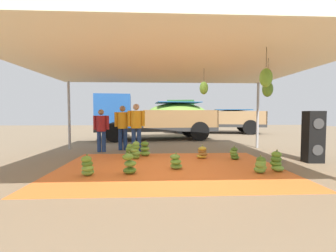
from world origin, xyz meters
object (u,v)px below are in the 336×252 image
at_px(banana_bunch_7, 130,151).
at_px(cargo_truck_far, 210,117).
at_px(banana_bunch_2, 87,167).
at_px(banana_bunch_6, 202,153).
at_px(banana_bunch_4, 261,165).
at_px(banana_bunch_1, 145,149).
at_px(worker_0, 101,127).
at_px(banana_bunch_9, 176,162).
at_px(banana_bunch_0, 136,151).
at_px(banana_bunch_5, 234,154).
at_px(banana_bunch_8, 129,165).
at_px(speaker_stack, 313,137).
at_px(cargo_truck_main, 154,116).
at_px(worker_2, 136,124).
at_px(worker_1, 123,124).
at_px(banana_bunch_3, 277,162).

height_order(banana_bunch_7, cargo_truck_far, cargo_truck_far).
bearing_deg(banana_bunch_2, banana_bunch_6, 31.97).
height_order(banana_bunch_4, cargo_truck_far, cargo_truck_far).
distance_m(banana_bunch_1, banana_bunch_6, 1.88).
bearing_deg(worker_0, banana_bunch_9, -47.59).
bearing_deg(banana_bunch_0, banana_bunch_5, -4.09).
distance_m(banana_bunch_4, banana_bunch_8, 3.06).
bearing_deg(worker_0, cargo_truck_far, 54.05).
height_order(banana_bunch_1, banana_bunch_6, banana_bunch_1).
bearing_deg(speaker_stack, banana_bunch_4, -151.10).
relative_size(cargo_truck_far, speaker_stack, 4.80).
relative_size(banana_bunch_8, cargo_truck_main, 0.08).
bearing_deg(banana_bunch_7, cargo_truck_main, 82.27).
bearing_deg(cargo_truck_main, worker_2, -98.30).
bearing_deg(banana_bunch_9, worker_0, 132.41).
bearing_deg(banana_bunch_0, banana_bunch_1, 62.86).
relative_size(banana_bunch_7, worker_2, 0.26).
bearing_deg(banana_bunch_7, banana_bunch_5, -11.20).
relative_size(banana_bunch_5, banana_bunch_7, 0.94).
xyz_separation_m(worker_0, worker_1, (0.72, 0.42, 0.09)).
bearing_deg(banana_bunch_4, banana_bunch_1, 140.67).
distance_m(banana_bunch_6, banana_bunch_7, 2.34).
height_order(banana_bunch_9, speaker_stack, speaker_stack).
bearing_deg(cargo_truck_main, banana_bunch_5, -66.31).
bearing_deg(banana_bunch_8, banana_bunch_7, 96.65).
distance_m(banana_bunch_5, banana_bunch_7, 3.31).
bearing_deg(worker_2, banana_bunch_6, -35.61).
bearing_deg(banana_bunch_1, banana_bunch_9, -64.46).
height_order(banana_bunch_6, banana_bunch_7, banana_bunch_7).
distance_m(banana_bunch_0, speaker_stack, 5.22).
height_order(banana_bunch_0, banana_bunch_4, banana_bunch_0).
bearing_deg(banana_bunch_8, cargo_truck_main, 86.52).
bearing_deg(worker_2, banana_bunch_1, -70.20).
height_order(banana_bunch_0, worker_1, worker_1).
xyz_separation_m(banana_bunch_5, banana_bunch_7, (-3.24, 0.64, 0.02)).
height_order(worker_0, speaker_stack, worker_0).
bearing_deg(speaker_stack, banana_bunch_0, 172.52).
xyz_separation_m(banana_bunch_0, banana_bunch_5, (3.01, -0.22, -0.08)).
bearing_deg(cargo_truck_main, speaker_stack, -53.19).
distance_m(banana_bunch_0, worker_1, 2.10).
height_order(banana_bunch_8, worker_1, worker_1).
relative_size(banana_bunch_1, banana_bunch_5, 1.21).
height_order(banana_bunch_0, banana_bunch_6, banana_bunch_0).
bearing_deg(cargo_truck_main, banana_bunch_1, -92.39).
height_order(banana_bunch_2, banana_bunch_9, banana_bunch_2).
height_order(banana_bunch_5, cargo_truck_far, cargo_truck_far).
xyz_separation_m(banana_bunch_3, cargo_truck_main, (-3.08, 7.25, 1.03)).
xyz_separation_m(banana_bunch_1, cargo_truck_far, (4.32, 9.14, 0.96)).
bearing_deg(banana_bunch_7, banana_bunch_4, -34.09).
relative_size(banana_bunch_2, worker_2, 0.28).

